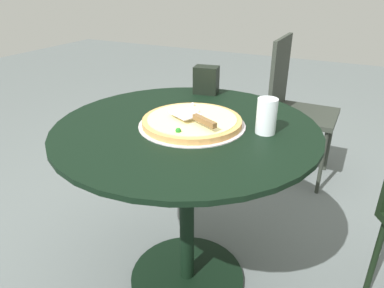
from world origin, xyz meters
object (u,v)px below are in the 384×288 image
at_px(pizza_server, 196,117).
at_px(drinking_cup, 267,116).
at_px(pizza_on_tray, 192,122).
at_px(patio_chair_far, 293,101).
at_px(patio_table, 186,171).
at_px(napkin_dispenser, 206,80).

bearing_deg(pizza_server, drinking_cup, 22.50).
relative_size(pizza_on_tray, patio_chair_far, 0.43).
relative_size(patio_table, drinking_cup, 7.85).
bearing_deg(patio_table, pizza_on_tray, 23.47).
bearing_deg(patio_chair_far, napkin_dispenser, -109.24).
distance_m(pizza_server, drinking_cup, 0.24).
bearing_deg(drinking_cup, patio_chair_far, 95.53).
relative_size(pizza_on_tray, napkin_dispenser, 3.14).
height_order(napkin_dispenser, patio_chair_far, patio_chair_far).
xyz_separation_m(patio_table, drinking_cup, (0.28, 0.06, 0.25)).
xyz_separation_m(pizza_on_tray, napkin_dispenser, (-0.12, 0.38, 0.05)).
distance_m(pizza_server, napkin_dispenser, 0.44).
height_order(patio_table, drinking_cup, drinking_cup).
distance_m(pizza_on_tray, pizza_server, 0.06).
height_order(pizza_on_tray, pizza_server, pizza_server).
relative_size(pizza_server, patio_chair_far, 0.23).
xyz_separation_m(pizza_on_tray, pizza_server, (0.03, -0.04, 0.04)).
distance_m(drinking_cup, patio_chair_far, 1.13).
bearing_deg(napkin_dispenser, pizza_server, 99.98).
xyz_separation_m(pizza_server, napkin_dispenser, (-0.15, 0.42, 0.01)).
bearing_deg(pizza_server, napkin_dispenser, 109.71).
distance_m(pizza_on_tray, patio_chair_far, 1.18).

